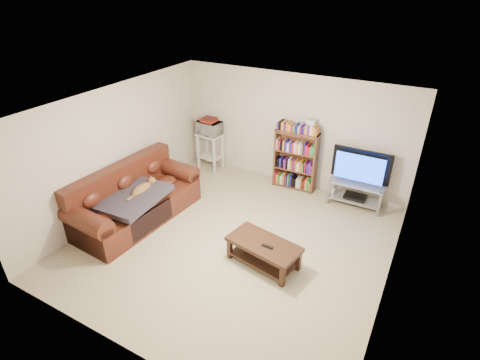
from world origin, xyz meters
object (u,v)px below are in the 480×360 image
Objects in this scene: sofa at (134,201)px; tv_stand at (356,190)px; bookshelf at (296,159)px; coffee_table at (264,249)px.

tv_stand is at bearing 38.58° from sofa.
sofa is 3.37m from bookshelf.
tv_stand is (0.85, 2.45, 0.06)m from coffee_table.
bookshelf is (2.20, 2.53, 0.32)m from sofa.
tv_stand is 1.38m from bookshelf.
sofa is 2.38× the size of tv_stand.
coffee_table is 0.94× the size of bookshelf.
sofa is 4.30m from tv_stand.
bookshelf reaches higher than tv_stand.
bookshelf is at bearing 111.35° from coffee_table.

